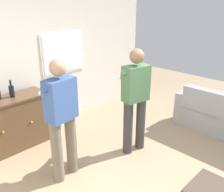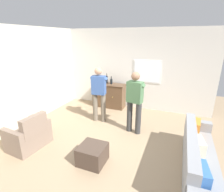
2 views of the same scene
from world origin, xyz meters
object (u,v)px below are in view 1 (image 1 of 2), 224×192
bottle_wine_green (12,91)px  person_standing_right (135,97)px  sideboard_cabinet (12,124)px  person_standing_left (61,115)px

bottle_wine_green → person_standing_right: bearing=-49.6°
sideboard_cabinet → bottle_wine_green: 0.55m
sideboard_cabinet → person_standing_right: bearing=-47.4°
person_standing_left → person_standing_right: (1.17, -0.27, 0.00)m
sideboard_cabinet → bottle_wine_green: size_ratio=4.31×
sideboard_cabinet → person_standing_right: 2.05m
sideboard_cabinet → person_standing_left: 1.30m
person_standing_left → bottle_wine_green: bearing=94.2°
person_standing_left → person_standing_right: size_ratio=1.00×
sideboard_cabinet → bottle_wine_green: bearing=9.0°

